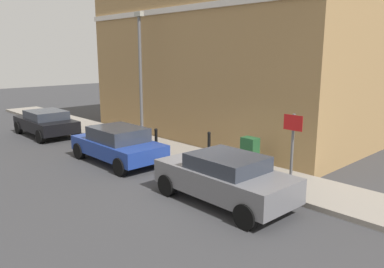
{
  "coord_description": "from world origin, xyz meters",
  "views": [
    {
      "loc": [
        -7.91,
        -7.86,
        4.11
      ],
      "look_at": [
        1.46,
        2.01,
        1.2
      ],
      "focal_mm": 35.45,
      "sensor_mm": 36.0,
      "label": 1
    }
  ],
  "objects_px": {
    "car_grey": "(225,177)",
    "utility_cabinet": "(250,155)",
    "bollard_near_cabinet": "(209,144)",
    "bollard_far_kerb": "(156,140)",
    "street_sign": "(292,141)",
    "car_black": "(46,122)",
    "car_blue": "(118,144)",
    "lamppost": "(140,72)"
  },
  "relations": [
    {
      "from": "car_grey",
      "to": "utility_cabinet",
      "type": "xyz_separation_m",
      "value": [
        2.54,
        1.11,
        -0.06
      ]
    },
    {
      "from": "bollard_near_cabinet",
      "to": "lamppost",
      "type": "relative_size",
      "value": 0.18
    },
    {
      "from": "bollard_near_cabinet",
      "to": "lamppost",
      "type": "xyz_separation_m",
      "value": [
        -0.05,
        4.26,
        2.6
      ]
    },
    {
      "from": "lamppost",
      "to": "utility_cabinet",
      "type": "bearing_deg",
      "value": -90.49
    },
    {
      "from": "utility_cabinet",
      "to": "bollard_far_kerb",
      "type": "xyz_separation_m",
      "value": [
        -0.97,
        3.94,
        0.02
      ]
    },
    {
      "from": "car_grey",
      "to": "lamppost",
      "type": "relative_size",
      "value": 0.72
    },
    {
      "from": "car_blue",
      "to": "bollard_far_kerb",
      "type": "relative_size",
      "value": 3.9
    },
    {
      "from": "car_black",
      "to": "car_blue",
      "type": "bearing_deg",
      "value": -178.85
    },
    {
      "from": "bollard_near_cabinet",
      "to": "bollard_far_kerb",
      "type": "height_order",
      "value": "same"
    },
    {
      "from": "car_blue",
      "to": "bollard_near_cabinet",
      "type": "xyz_separation_m",
      "value": [
        2.58,
        -2.32,
        -0.02
      ]
    },
    {
      "from": "car_grey",
      "to": "car_blue",
      "type": "xyz_separation_m",
      "value": [
        0.06,
        5.47,
        -0.02
      ]
    },
    {
      "from": "utility_cabinet",
      "to": "street_sign",
      "type": "distance_m",
      "value": 2.48
    },
    {
      "from": "car_black",
      "to": "lamppost",
      "type": "xyz_separation_m",
      "value": [
        2.56,
        -4.66,
        2.6
      ]
    },
    {
      "from": "car_grey",
      "to": "car_blue",
      "type": "relative_size",
      "value": 1.01
    },
    {
      "from": "car_grey",
      "to": "bollard_far_kerb",
      "type": "xyz_separation_m",
      "value": [
        1.57,
        5.05,
        -0.04
      ]
    },
    {
      "from": "car_blue",
      "to": "car_black",
      "type": "relative_size",
      "value": 1.0
    },
    {
      "from": "car_grey",
      "to": "lamppost",
      "type": "bearing_deg",
      "value": -18.29
    },
    {
      "from": "car_grey",
      "to": "utility_cabinet",
      "type": "height_order",
      "value": "car_grey"
    },
    {
      "from": "bollard_near_cabinet",
      "to": "car_grey",
      "type": "bearing_deg",
      "value": -130.0
    },
    {
      "from": "car_black",
      "to": "bollard_far_kerb",
      "type": "height_order",
      "value": "car_black"
    },
    {
      "from": "bollard_far_kerb",
      "to": "lamppost",
      "type": "xyz_separation_m",
      "value": [
        1.02,
        2.35,
        2.6
      ]
    },
    {
      "from": "utility_cabinet",
      "to": "car_black",
      "type": "bearing_deg",
      "value": 102.88
    },
    {
      "from": "car_black",
      "to": "car_grey",
      "type": "bearing_deg",
      "value": -179.19
    },
    {
      "from": "bollard_near_cabinet",
      "to": "bollard_far_kerb",
      "type": "distance_m",
      "value": 2.19
    },
    {
      "from": "car_black",
      "to": "bollard_near_cabinet",
      "type": "relative_size",
      "value": 3.91
    },
    {
      "from": "lamppost",
      "to": "bollard_near_cabinet",
      "type": "bearing_deg",
      "value": -89.37
    },
    {
      "from": "car_grey",
      "to": "car_black",
      "type": "xyz_separation_m",
      "value": [
        0.04,
        12.06,
        -0.05
      ]
    },
    {
      "from": "bollard_far_kerb",
      "to": "street_sign",
      "type": "distance_m",
      "value": 6.15
    },
    {
      "from": "car_black",
      "to": "utility_cabinet",
      "type": "relative_size",
      "value": 3.53
    },
    {
      "from": "car_blue",
      "to": "street_sign",
      "type": "distance_m",
      "value": 6.76
    },
    {
      "from": "car_blue",
      "to": "car_black",
      "type": "height_order",
      "value": "car_blue"
    },
    {
      "from": "street_sign",
      "to": "car_black",
      "type": "bearing_deg",
      "value": 97.33
    },
    {
      "from": "car_grey",
      "to": "bollard_near_cabinet",
      "type": "bearing_deg",
      "value": -38.98
    },
    {
      "from": "utility_cabinet",
      "to": "bollard_near_cabinet",
      "type": "distance_m",
      "value": 2.04
    },
    {
      "from": "car_grey",
      "to": "car_black",
      "type": "relative_size",
      "value": 1.01
    },
    {
      "from": "street_sign",
      "to": "lamppost",
      "type": "xyz_separation_m",
      "value": [
        0.87,
        8.42,
        1.64
      ]
    },
    {
      "from": "utility_cabinet",
      "to": "bollard_near_cabinet",
      "type": "xyz_separation_m",
      "value": [
        0.1,
        2.04,
        0.02
      ]
    },
    {
      "from": "car_blue",
      "to": "street_sign",
      "type": "xyz_separation_m",
      "value": [
        1.66,
        -6.49,
        0.93
      ]
    },
    {
      "from": "car_black",
      "to": "street_sign",
      "type": "distance_m",
      "value": 13.22
    },
    {
      "from": "car_grey",
      "to": "bollard_far_kerb",
      "type": "distance_m",
      "value": 5.29
    },
    {
      "from": "utility_cabinet",
      "to": "bollard_near_cabinet",
      "type": "bearing_deg",
      "value": 87.19
    },
    {
      "from": "bollard_far_kerb",
      "to": "street_sign",
      "type": "bearing_deg",
      "value": -88.59
    }
  ]
}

